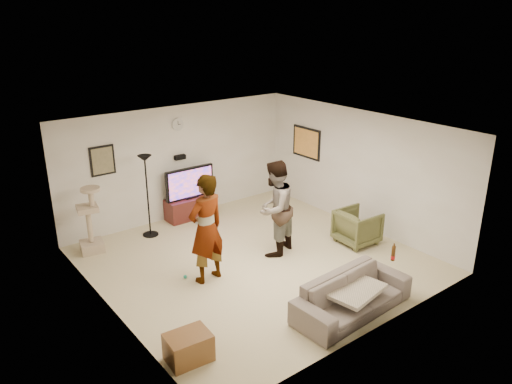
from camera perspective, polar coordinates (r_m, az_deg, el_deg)
floor at (r=9.28m, az=-0.10°, el=-7.93°), size 5.50×5.50×0.02m
ceiling at (r=8.40m, az=-0.11°, el=7.42°), size 5.50×5.50×0.02m
wall_back at (r=10.96m, az=-8.91°, el=3.42°), size 5.50×0.04×2.50m
wall_front at (r=6.97m, az=13.90°, el=-6.99°), size 5.50×0.04×2.50m
wall_left at (r=7.54m, az=-16.98°, el=-5.14°), size 0.04×5.50×2.50m
wall_right at (r=10.57m, az=11.82°, el=2.60°), size 0.04×5.50×2.50m
wall_clock at (r=10.72m, az=-9.07°, el=7.73°), size 0.26×0.04×0.26m
wall_speaker at (r=10.87m, az=-8.79°, el=4.00°), size 0.25×0.10×0.10m
picture_back at (r=10.18m, az=-17.34°, el=3.48°), size 0.42×0.03×0.52m
picture_right at (r=11.55m, az=5.85°, el=5.70°), size 0.03×0.78×0.62m
tv_stand at (r=11.14m, az=-7.53°, el=-1.76°), size 1.14×0.45×0.48m
console_box at (r=10.94m, az=-6.08°, el=-3.27°), size 0.40×0.30×0.07m
tv at (r=10.94m, az=-7.67°, el=1.07°), size 1.16×0.08×0.69m
tv_screen at (r=10.90m, az=-7.55°, el=1.01°), size 1.07×0.01×0.61m
floor_lamp at (r=10.17m, az=-12.43°, el=-0.51°), size 0.32×0.32×1.70m
cat_tree at (r=9.85m, az=-18.79°, el=-3.09°), size 0.49×0.49×1.31m
person_left at (r=8.27m, az=-5.77°, el=-4.25°), size 0.75×0.55×1.91m
person_right at (r=9.17m, az=2.17°, el=-1.92°), size 1.09×0.98×1.83m
sofa at (r=7.82m, az=11.10°, el=-11.61°), size 2.05×0.88×0.59m
throw_blanket at (r=7.77m, az=11.15°, el=-10.96°), size 1.01×0.85×0.06m
beer_bottle at (r=8.26m, az=15.60°, el=-6.86°), size 0.06×0.06×0.25m
armchair at (r=10.00m, az=11.64°, el=-3.97°), size 0.80×0.78×0.69m
side_table at (r=6.88m, az=-7.82°, el=-17.37°), size 0.61×0.48×0.39m
toy_ball at (r=8.76m, az=-8.19°, el=-9.67°), size 0.06×0.06×0.06m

